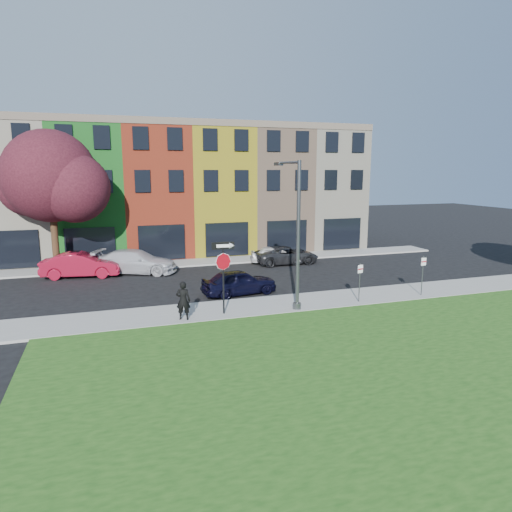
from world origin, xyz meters
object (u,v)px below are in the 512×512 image
object	(u,v)px
stop_sign	(223,263)
sedan_near	(239,282)
man	(183,300)
street_lamp	(296,235)

from	to	relation	value
stop_sign	sedan_near	world-z (taller)	stop_sign
man	street_lamp	world-z (taller)	street_lamp
street_lamp	sedan_near	bearing A→B (deg)	110.46
man	sedan_near	world-z (taller)	man
man	street_lamp	bearing A→B (deg)	-160.01
sedan_near	street_lamp	distance (m)	5.02
stop_sign	street_lamp	world-z (taller)	street_lamp
stop_sign	sedan_near	distance (m)	4.26
sedan_near	man	bearing A→B (deg)	126.72
stop_sign	man	bearing A→B (deg)	-165.63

